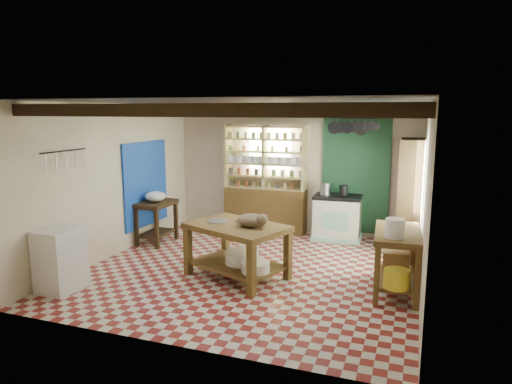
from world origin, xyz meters
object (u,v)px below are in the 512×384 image
(right_counter, at_px, (396,262))
(stove, at_px, (337,218))
(prep_table, at_px, (157,222))
(white_cabinet, at_px, (61,260))
(work_table, at_px, (237,251))
(cat, at_px, (252,220))

(right_counter, bearing_deg, stove, 114.13)
(prep_table, xyz_separation_m, white_cabinet, (-0.02, -2.45, 0.04))
(work_table, xyz_separation_m, cat, (0.25, -0.04, 0.50))
(stove, height_order, cat, cat)
(work_table, relative_size, white_cabinet, 1.64)
(work_table, xyz_separation_m, stove, (1.07, 2.52, 0.03))
(prep_table, bearing_deg, white_cabinet, -89.91)
(stove, xyz_separation_m, cat, (-0.82, -2.57, 0.47))
(stove, relative_size, prep_table, 1.12)
(white_cabinet, distance_m, right_counter, 4.65)
(stove, distance_m, right_counter, 2.61)
(work_table, bearing_deg, stove, 88.14)
(prep_table, distance_m, right_counter, 4.48)
(cat, bearing_deg, white_cabinet, -141.30)
(prep_table, relative_size, right_counter, 0.66)
(prep_table, xyz_separation_m, right_counter, (4.38, -0.95, 0.03))
(work_table, distance_m, stove, 2.74)
(work_table, distance_m, white_cabinet, 2.48)
(work_table, bearing_deg, right_counter, 26.42)
(white_cabinet, distance_m, cat, 2.72)
(stove, xyz_separation_m, prep_table, (-3.18, -1.36, -0.04))
(stove, distance_m, cat, 2.74)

